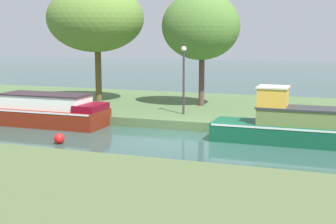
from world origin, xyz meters
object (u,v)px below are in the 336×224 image
(maroon_narrowboat, at_px, (46,111))
(willow_tree_centre, at_px, (201,26))
(channel_buoy, at_px, (59,138))
(forest_barge, at_px, (323,128))
(willow_tree_left, at_px, (95,19))
(lamp_post, at_px, (184,72))

(maroon_narrowboat, distance_m, willow_tree_centre, 8.57)
(maroon_narrowboat, height_order, channel_buoy, maroon_narrowboat)
(forest_barge, height_order, willow_tree_left, willow_tree_left)
(forest_barge, distance_m, maroon_narrowboat, 11.84)
(willow_tree_left, xyz_separation_m, lamp_post, (5.76, -2.44, -2.51))
(willow_tree_left, bearing_deg, lamp_post, -22.98)
(lamp_post, distance_m, channel_buoy, 6.75)
(maroon_narrowboat, relative_size, lamp_post, 1.88)
(willow_tree_centre, xyz_separation_m, channel_buoy, (-3.04, -8.25, -4.21))
(forest_barge, relative_size, lamp_post, 2.58)
(forest_barge, bearing_deg, willow_tree_left, 157.18)
(forest_barge, relative_size, willow_tree_centre, 1.40)
(maroon_narrowboat, xyz_separation_m, lamp_post, (5.65, 2.59, 1.72))
(maroon_narrowboat, xyz_separation_m, willow_tree_left, (-0.11, 5.03, 4.23))
(willow_tree_left, bearing_deg, forest_barge, -22.82)
(forest_barge, xyz_separation_m, maroon_narrowboat, (-11.84, 0.00, -0.03))
(maroon_narrowboat, bearing_deg, willow_tree_centre, 42.39)
(willow_tree_left, height_order, lamp_post, willow_tree_left)
(maroon_narrowboat, relative_size, willow_tree_left, 0.93)
(maroon_narrowboat, relative_size, willow_tree_centre, 1.02)
(maroon_narrowboat, distance_m, channel_buoy, 4.07)
(channel_buoy, bearing_deg, maroon_narrowboat, 130.67)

